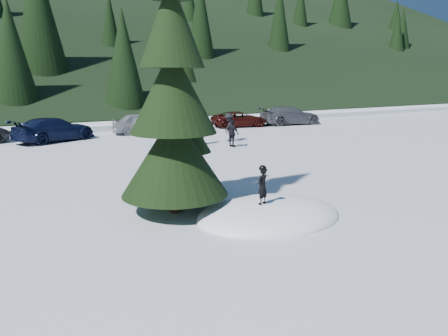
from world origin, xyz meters
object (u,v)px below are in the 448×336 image
child_skier (262,186)px  spruce_short (185,136)px  adult_2 (229,127)px  adult_0 (200,130)px  car_5 (177,122)px  car_6 (239,119)px  car_4 (144,123)px  car_7 (290,115)px  spruce_tall (173,102)px  adult_1 (232,134)px  car_3 (54,129)px

child_skier → spruce_short: bearing=-97.0°
adult_2 → child_skier: bearing=-14.5°
adult_0 → car_5: (1.58, 7.08, -0.24)m
spruce_short → adult_2: (7.82, 10.39, -1.23)m
spruce_short → car_5: bearing=67.2°
car_5 → car_6: car_5 is taller
adult_2 → car_6: adult_2 is taller
car_4 → car_7: car_7 is taller
spruce_short → car_6: 20.93m
car_6 → spruce_short: bearing=151.9°
spruce_tall → adult_1: 12.73m
car_3 → car_5: bearing=-105.3°
car_3 → car_4: car_4 is taller
child_skier → car_4: 20.12m
spruce_short → car_3: size_ratio=1.04×
car_6 → adult_2: bearing=152.2°
car_4 → car_7: (12.73, -0.43, 0.01)m
spruce_tall → car_4: 18.84m
adult_0 → adult_1: (1.18, -1.78, -0.08)m
adult_1 → car_3: bearing=31.4°
spruce_short → car_6: (12.50, 16.72, -1.48)m
car_4 → car_5: bearing=-65.1°
adult_1 → car_3: size_ratio=0.30×
child_skier → spruce_tall: bearing=-67.6°
adult_1 → car_3: 11.39m
adult_0 → car_3: bearing=20.1°
spruce_short → car_4: bearing=75.2°
adult_0 → car_5: 7.26m
car_3 → car_5: (8.97, 1.36, -0.13)m
adult_2 → car_3: size_ratio=0.34×
adult_2 → car_7: 10.86m
adult_1 → car_7: size_ratio=0.30×
car_7 → spruce_short: bearing=140.7°
car_5 → adult_1: bearing=-175.3°
car_5 → adult_2: bearing=-167.7°
child_skier → car_3: bearing=-103.6°
car_6 → car_7: (4.60, -0.68, 0.15)m
adult_0 → car_7: (11.46, 5.94, -0.10)m
adult_1 → car_4: adult_1 is taller
car_3 → child_skier: bearing=163.8°
spruce_tall → adult_2: (8.82, 11.79, -2.44)m
car_4 → spruce_short: bearing=176.2°
car_4 → car_7: size_ratio=0.84×
adult_2 → car_3: (-9.56, 5.42, -0.13)m
car_3 → spruce_tall: bearing=158.6°
car_3 → car_5: 9.07m
adult_0 → adult_1: bearing=-178.6°
adult_2 → car_3: bearing=-107.1°
adult_0 → car_6: 9.53m
child_skier → car_7: child_skier is taller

